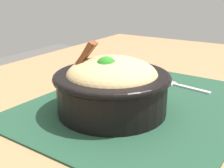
% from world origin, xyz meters
% --- Properties ---
extents(table, '(1.30, 0.93, 0.70)m').
position_xyz_m(table, '(0.00, 0.00, 0.64)').
color(table, '#99754C').
rests_on(table, ground_plane).
extents(placemat, '(0.46, 0.38, 0.00)m').
position_xyz_m(placemat, '(-0.03, 0.02, 0.70)').
color(placemat, '#1E422D').
rests_on(placemat, table).
extents(bowl, '(0.20, 0.20, 0.12)m').
position_xyz_m(bowl, '(-0.08, 0.04, 0.75)').
color(bowl, black).
rests_on(bowl, placemat).
extents(fork, '(0.04, 0.13, 0.00)m').
position_xyz_m(fork, '(0.10, -0.01, 0.71)').
color(fork, silver).
rests_on(fork, placemat).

